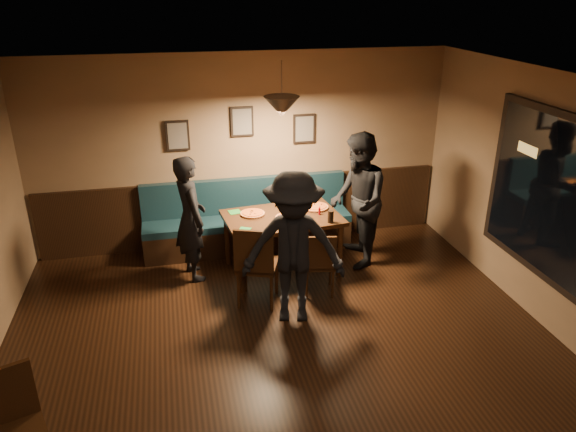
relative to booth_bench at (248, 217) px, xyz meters
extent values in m
plane|color=black|center=(0.00, -3.20, -0.50)|extent=(7.00, 7.00, 0.00)
plane|color=silver|center=(0.00, -3.20, 2.30)|extent=(7.00, 7.00, 0.00)
plane|color=#8C704F|center=(0.00, 0.30, 0.90)|extent=(6.00, 0.00, 6.00)
cube|color=black|center=(0.00, 0.27, 0.00)|extent=(5.88, 0.06, 1.00)
cube|color=black|center=(2.96, -2.70, 1.00)|extent=(0.06, 2.56, 1.86)
plane|color=black|center=(2.93, -2.70, 1.00)|extent=(0.00, 2.40, 2.40)
cube|color=black|center=(-0.90, 0.27, 1.20)|extent=(0.32, 0.04, 0.42)
cube|color=black|center=(0.00, 0.27, 1.35)|extent=(0.32, 0.04, 0.42)
cube|color=black|center=(0.90, 0.27, 1.20)|extent=(0.32, 0.04, 0.42)
cone|color=black|center=(0.35, -0.76, 1.75)|extent=(0.44, 0.44, 0.25)
cube|color=black|center=(0.35, -0.76, -0.10)|extent=(1.59, 1.12, 0.80)
imported|color=black|center=(-0.84, -0.65, 0.34)|extent=(0.54, 0.69, 1.67)
imported|color=black|center=(1.40, -0.75, 0.43)|extent=(0.84, 1.00, 1.86)
imported|color=black|center=(0.23, -1.90, 0.40)|extent=(1.29, 0.92, 1.80)
cylinder|color=gold|center=(-0.02, -0.63, 0.32)|extent=(0.39, 0.39, 0.04)
cylinder|color=orange|center=(0.42, -0.89, 0.32)|extent=(0.44, 0.44, 0.04)
cylinder|color=gold|center=(0.85, -0.59, 0.32)|extent=(0.44, 0.44, 0.04)
cylinder|color=black|center=(0.91, -1.09, 0.38)|extent=(0.09, 0.09, 0.16)
cylinder|color=maroon|center=(0.84, -0.82, 0.36)|extent=(0.03, 0.03, 0.12)
cube|color=#1F7524|center=(-0.24, -0.49, 0.31)|extent=(0.18, 0.18, 0.01)
cube|color=#1E702E|center=(-0.20, -1.08, 0.31)|extent=(0.19, 0.19, 0.01)
cube|color=silver|center=(0.31, -1.17, 0.31)|extent=(0.20, 0.09, 0.00)
camera|label=1|loc=(-1.01, -7.16, 3.11)|focal=33.71mm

